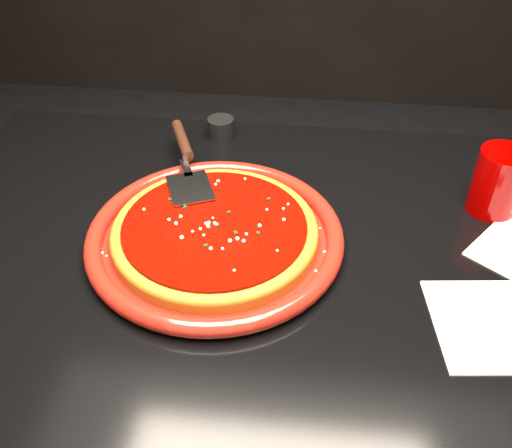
{
  "coord_description": "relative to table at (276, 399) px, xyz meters",
  "views": [
    {
      "loc": [
        0.03,
        -0.64,
        1.34
      ],
      "look_at": [
        -0.04,
        0.05,
        0.77
      ],
      "focal_mm": 40.0,
      "sensor_mm": 36.0,
      "label": 1
    }
  ],
  "objects": [
    {
      "name": "napkin_a",
      "position": [
        0.29,
        -0.1,
        0.38
      ],
      "size": [
        0.18,
        0.18,
        0.0
      ],
      "primitive_type": "cube",
      "rotation": [
        0.0,
        0.0,
        0.11
      ],
      "color": "silver",
      "rests_on": "table"
    },
    {
      "name": "pizza_crust_rim",
      "position": [
        -0.1,
        0.02,
        0.4
      ],
      "size": [
        0.35,
        0.35,
        0.02
      ],
      "primitive_type": "torus",
      "rotation": [
        0.0,
        0.0,
        -0.13
      ],
      "color": "brown",
      "rests_on": "plate"
    },
    {
      "name": "basil_flecks",
      "position": [
        -0.1,
        0.02,
        0.41
      ],
      "size": [
        0.25,
        0.25,
        0.0
      ],
      "primitive_type": null,
      "color": "black",
      "rests_on": "plate"
    },
    {
      "name": "ramekin",
      "position": [
        -0.15,
        0.34,
        0.39
      ],
      "size": [
        0.06,
        0.06,
        0.04
      ],
      "primitive_type": "cylinder",
      "rotation": [
        0.0,
        0.0,
        0.09
      ],
      "color": "black",
      "rests_on": "table"
    },
    {
      "name": "plate",
      "position": [
        -0.1,
        0.02,
        0.39
      ],
      "size": [
        0.44,
        0.44,
        0.03
      ],
      "primitive_type": "cylinder",
      "rotation": [
        0.0,
        0.0,
        -0.13
      ],
      "color": "maroon",
      "rests_on": "table"
    },
    {
      "name": "cup",
      "position": [
        0.34,
        0.16,
        0.43
      ],
      "size": [
        0.1,
        0.1,
        0.11
      ],
      "primitive_type": "cylinder",
      "rotation": [
        0.0,
        0.0,
        0.38
      ],
      "color": "#7D0000",
      "rests_on": "table"
    },
    {
      "name": "pizza_server",
      "position": [
        -0.18,
        0.17,
        0.42
      ],
      "size": [
        0.19,
        0.3,
        0.02
      ],
      "primitive_type": null,
      "rotation": [
        0.0,
        0.0,
        0.39
      ],
      "color": "silver",
      "rests_on": "plate"
    },
    {
      "name": "pizza_sauce",
      "position": [
        -0.1,
        0.02,
        0.41
      ],
      "size": [
        0.31,
        0.31,
        0.01
      ],
      "primitive_type": "cylinder",
      "rotation": [
        0.0,
        0.0,
        -0.13
      ],
      "color": "#700600",
      "rests_on": "plate"
    },
    {
      "name": "parmesan_dusting",
      "position": [
        -0.1,
        0.02,
        0.42
      ],
      "size": [
        0.27,
        0.27,
        0.01
      ],
      "primitive_type": null,
      "color": "beige",
      "rests_on": "plate"
    },
    {
      "name": "pizza_crust",
      "position": [
        -0.1,
        0.02,
        0.39
      ],
      "size": [
        0.35,
        0.35,
        0.02
      ],
      "primitive_type": "cylinder",
      "rotation": [
        0.0,
        0.0,
        -0.13
      ],
      "color": "brown",
      "rests_on": "plate"
    },
    {
      "name": "table",
      "position": [
        0.0,
        0.0,
        0.0
      ],
      "size": [
        1.2,
        0.8,
        0.75
      ],
      "primitive_type": "cube",
      "color": "black",
      "rests_on": "floor"
    }
  ]
}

